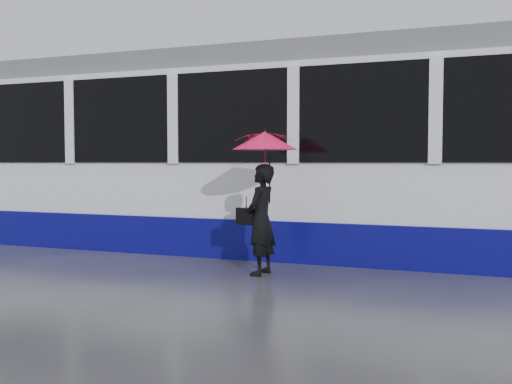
% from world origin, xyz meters
% --- Properties ---
extents(ground, '(90.00, 90.00, 0.00)m').
position_xyz_m(ground, '(0.00, 0.00, 0.00)').
color(ground, '#2B2B30').
rests_on(ground, ground).
extents(rails, '(34.00, 1.51, 0.02)m').
position_xyz_m(rails, '(0.00, 2.50, 0.01)').
color(rails, '#3F3D38').
rests_on(rails, ground).
extents(tram, '(26.00, 2.56, 3.35)m').
position_xyz_m(tram, '(3.07, 2.50, 1.64)').
color(tram, white).
rests_on(tram, ground).
extents(woman, '(0.40, 0.57, 1.48)m').
position_xyz_m(woman, '(0.41, 0.29, 0.74)').
color(woman, black).
rests_on(woman, ground).
extents(umbrella, '(0.93, 0.93, 1.00)m').
position_xyz_m(umbrella, '(0.46, 0.29, 1.62)').
color(umbrella, '#EE147B').
rests_on(umbrella, ground).
extents(handbag, '(0.27, 0.13, 0.41)m').
position_xyz_m(handbag, '(0.19, 0.31, 0.78)').
color(handbag, black).
rests_on(handbag, ground).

